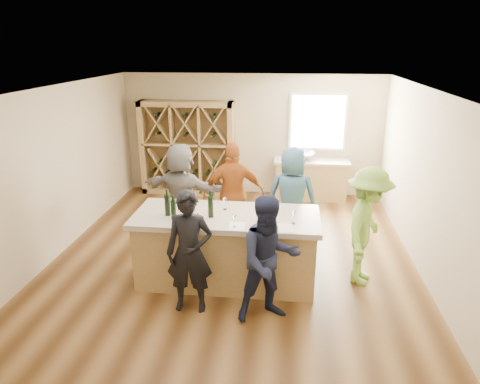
# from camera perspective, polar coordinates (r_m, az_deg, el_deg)

# --- Properties ---
(floor) EXTENTS (6.00, 7.00, 0.10)m
(floor) POSITION_cam_1_polar(r_m,az_deg,el_deg) (7.30, -0.97, -9.41)
(floor) COLOR brown
(floor) RESTS_ON ground
(ceiling) EXTENTS (6.00, 7.00, 0.10)m
(ceiling) POSITION_cam_1_polar(r_m,az_deg,el_deg) (6.42, -1.12, 13.88)
(ceiling) COLOR white
(ceiling) RESTS_ON ground
(wall_back) EXTENTS (6.00, 0.10, 2.80)m
(wall_back) POSITION_cam_1_polar(r_m,az_deg,el_deg) (10.14, 1.63, 7.63)
(wall_back) COLOR tan
(wall_back) RESTS_ON ground
(wall_front) EXTENTS (6.00, 0.10, 2.80)m
(wall_front) POSITION_cam_1_polar(r_m,az_deg,el_deg) (3.58, -8.88, -16.24)
(wall_front) COLOR tan
(wall_front) RESTS_ON ground
(wall_left) EXTENTS (0.10, 7.00, 2.80)m
(wall_left) POSITION_cam_1_polar(r_m,az_deg,el_deg) (7.73, -24.10, 2.15)
(wall_left) COLOR tan
(wall_left) RESTS_ON ground
(wall_right) EXTENTS (0.10, 7.00, 2.80)m
(wall_right) POSITION_cam_1_polar(r_m,az_deg,el_deg) (7.02, 24.47, 0.46)
(wall_right) COLOR tan
(wall_right) RESTS_ON ground
(window_frame) EXTENTS (1.30, 0.06, 1.30)m
(window_frame) POSITION_cam_1_polar(r_m,az_deg,el_deg) (9.98, 10.33, 9.19)
(window_frame) COLOR white
(window_frame) RESTS_ON wall_back
(window_pane) EXTENTS (1.18, 0.01, 1.18)m
(window_pane) POSITION_cam_1_polar(r_m,az_deg,el_deg) (9.94, 10.34, 9.15)
(window_pane) COLOR white
(window_pane) RESTS_ON wall_back
(wine_rack) EXTENTS (2.20, 0.45, 2.20)m
(wine_rack) POSITION_cam_1_polar(r_m,az_deg,el_deg) (10.17, -7.02, 5.80)
(wine_rack) COLOR #A1824D
(wine_rack) RESTS_ON floor
(back_counter_base) EXTENTS (1.60, 0.58, 0.86)m
(back_counter_base) POSITION_cam_1_polar(r_m,az_deg,el_deg) (10.02, 9.40, 1.50)
(back_counter_base) COLOR #A1824D
(back_counter_base) RESTS_ON floor
(back_counter_top) EXTENTS (1.70, 0.62, 0.06)m
(back_counter_top) POSITION_cam_1_polar(r_m,az_deg,el_deg) (9.89, 9.54, 4.04)
(back_counter_top) COLOR #AFA18F
(back_counter_top) RESTS_ON back_counter_base
(sink) EXTENTS (0.54, 0.54, 0.19)m
(sink) POSITION_cam_1_polar(r_m,az_deg,el_deg) (9.85, 8.42, 4.77)
(sink) COLOR silver
(sink) RESTS_ON back_counter_top
(faucet) EXTENTS (0.02, 0.02, 0.30)m
(faucet) POSITION_cam_1_polar(r_m,az_deg,el_deg) (10.01, 8.41, 5.35)
(faucet) COLOR silver
(faucet) RESTS_ON back_counter_top
(tasting_counter_base) EXTENTS (2.60, 1.00, 1.00)m
(tasting_counter_base) POSITION_cam_1_polar(r_m,az_deg,el_deg) (6.51, -1.79, -7.75)
(tasting_counter_base) COLOR #A1824D
(tasting_counter_base) RESTS_ON floor
(tasting_counter_top) EXTENTS (2.72, 1.12, 0.08)m
(tasting_counter_top) POSITION_cam_1_polar(r_m,az_deg,el_deg) (6.28, -1.84, -3.36)
(tasting_counter_top) COLOR #AFA18F
(tasting_counter_top) RESTS_ON tasting_counter_base
(wine_bottle_a) EXTENTS (0.08, 0.08, 0.32)m
(wine_bottle_a) POSITION_cam_1_polar(r_m,az_deg,el_deg) (6.27, -9.66, -1.73)
(wine_bottle_a) COLOR black
(wine_bottle_a) RESTS_ON tasting_counter_top
(wine_bottle_b) EXTENTS (0.08, 0.08, 0.30)m
(wine_bottle_b) POSITION_cam_1_polar(r_m,az_deg,el_deg) (6.10, -8.87, -2.35)
(wine_bottle_b) COLOR black
(wine_bottle_b) RESTS_ON tasting_counter_top
(wine_bottle_c) EXTENTS (0.10, 0.10, 0.31)m
(wine_bottle_c) POSITION_cam_1_polar(r_m,az_deg,el_deg) (6.17, -6.61, -1.93)
(wine_bottle_c) COLOR black
(wine_bottle_c) RESTS_ON tasting_counter_top
(wine_bottle_e) EXTENTS (0.10, 0.10, 0.32)m
(wine_bottle_e) POSITION_cam_1_polar(r_m,az_deg,el_deg) (6.13, -3.93, -1.97)
(wine_bottle_e) COLOR black
(wine_bottle_e) RESTS_ON tasting_counter_top
(wine_glass_a) EXTENTS (0.07, 0.07, 0.19)m
(wine_glass_a) POSITION_cam_1_polar(r_m,az_deg,el_deg) (5.86, -5.89, -3.78)
(wine_glass_a) COLOR white
(wine_glass_a) RESTS_ON tasting_counter_top
(wine_glass_b) EXTENTS (0.07, 0.07, 0.17)m
(wine_glass_b) POSITION_cam_1_polar(r_m,az_deg,el_deg) (5.82, -0.77, -3.95)
(wine_glass_b) COLOR white
(wine_glass_b) RESTS_ON tasting_counter_top
(wine_glass_c) EXTENTS (0.09, 0.09, 0.18)m
(wine_glass_c) POSITION_cam_1_polar(r_m,az_deg,el_deg) (5.76, 3.96, -4.16)
(wine_glass_c) COLOR white
(wine_glass_c) RESTS_ON tasting_counter_top
(wine_glass_d) EXTENTS (0.08, 0.08, 0.18)m
(wine_glass_d) POSITION_cam_1_polar(r_m,az_deg,el_deg) (6.00, 2.51, -3.17)
(wine_glass_d) COLOR white
(wine_glass_d) RESTS_ON tasting_counter_top
(wine_glass_e) EXTENTS (0.10, 0.10, 0.20)m
(wine_glass_e) POSITION_cam_1_polar(r_m,az_deg,el_deg) (5.97, 7.14, -3.33)
(wine_glass_e) COLOR white
(wine_glass_e) RESTS_ON tasting_counter_top
(tasting_menu_a) EXTENTS (0.24, 0.33, 0.00)m
(tasting_menu_a) POSITION_cam_1_polar(r_m,az_deg,el_deg) (5.94, -6.29, -4.43)
(tasting_menu_a) COLOR white
(tasting_menu_a) RESTS_ON tasting_counter_top
(tasting_menu_b) EXTENTS (0.24, 0.31, 0.00)m
(tasting_menu_b) POSITION_cam_1_polar(r_m,az_deg,el_deg) (5.87, -0.40, -4.59)
(tasting_menu_b) COLOR white
(tasting_menu_b) RESTS_ON tasting_counter_top
(tasting_menu_c) EXTENTS (0.24, 0.31, 0.00)m
(tasting_menu_c) POSITION_cam_1_polar(r_m,az_deg,el_deg) (5.86, 6.14, -4.75)
(tasting_menu_c) COLOR white
(tasting_menu_c) RESTS_ON tasting_counter_top
(person_near_left) EXTENTS (0.64, 0.49, 1.70)m
(person_near_left) POSITION_cam_1_polar(r_m,az_deg,el_deg) (5.72, -6.75, -8.01)
(person_near_left) COLOR black
(person_near_left) RESTS_ON floor
(person_near_right) EXTENTS (0.94, 0.73, 1.71)m
(person_near_right) POSITION_cam_1_polar(r_m,az_deg,el_deg) (5.51, 3.93, -9.01)
(person_near_right) COLOR #191E38
(person_near_right) RESTS_ON floor
(person_server) EXTENTS (0.92, 1.28, 1.80)m
(person_server) POSITION_cam_1_polar(r_m,az_deg,el_deg) (6.58, 16.55, -4.45)
(person_server) COLOR #8CC64C
(person_server) RESTS_ON floor
(person_far_mid) EXTENTS (1.17, 0.75, 1.86)m
(person_far_mid) POSITION_cam_1_polar(r_m,az_deg,el_deg) (7.58, -0.83, -0.19)
(person_far_mid) COLOR #994C19
(person_far_mid) RESTS_ON floor
(person_far_right) EXTENTS (0.93, 0.66, 1.79)m
(person_far_right) POSITION_cam_1_polar(r_m,az_deg,el_deg) (7.53, 6.93, -0.71)
(person_far_right) COLOR #335972
(person_far_right) RESTS_ON floor
(person_far_left) EXTENTS (1.77, 0.99, 1.80)m
(person_far_left) POSITION_cam_1_polar(r_m,az_deg,el_deg) (7.80, -7.80, -0.00)
(person_far_left) COLOR slate
(person_far_left) RESTS_ON floor
(wine_glass_f) EXTENTS (0.07, 0.07, 0.18)m
(wine_glass_f) POSITION_cam_1_polar(r_m,az_deg,el_deg) (6.42, -2.04, -1.58)
(wine_glass_f) COLOR white
(wine_glass_f) RESTS_ON tasting_counter_top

